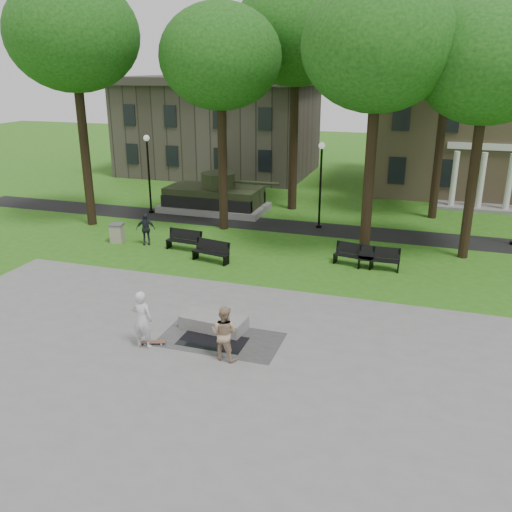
{
  "coord_description": "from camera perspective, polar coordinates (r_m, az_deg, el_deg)",
  "views": [
    {
      "loc": [
        6.17,
        -16.53,
        8.51
      ],
      "look_at": [
        -0.11,
        2.8,
        1.4
      ],
      "focal_mm": 38.0,
      "sensor_mm": 36.0,
      "label": 1
    }
  ],
  "objects": [
    {
      "name": "ground",
      "position": [
        19.59,
        -2.23,
        -6.48
      ],
      "size": [
        120.0,
        120.0,
        0.0
      ],
      "primitive_type": "plane",
      "color": "#2A6016",
      "rests_on": "ground"
    },
    {
      "name": "skateboard",
      "position": [
        18.09,
        -10.75,
        -8.96
      ],
      "size": [
        0.8,
        0.46,
        0.07
      ],
      "primitive_type": "cube",
      "rotation": [
        0.0,
        0.0,
        0.35
      ],
      "color": "brown",
      "rests_on": "plaza"
    },
    {
      "name": "lamp_mid",
      "position": [
        29.94,
        6.82,
        8.13
      ],
      "size": [
        0.36,
        0.36,
        4.73
      ],
      "color": "black",
      "rests_on": "ground"
    },
    {
      "name": "footpath",
      "position": [
        30.41,
        5.58,
        2.94
      ],
      "size": [
        44.0,
        2.6,
        0.01
      ],
      "primitive_type": "cube",
      "color": "black",
      "rests_on": "ground"
    },
    {
      "name": "concrete_block",
      "position": [
        18.72,
        -4.45,
        -6.98
      ],
      "size": [
        2.29,
        1.21,
        0.45
      ],
      "primitive_type": "cube",
      "rotation": [
        0.0,
        0.0,
        -0.1
      ],
      "color": "gray",
      "rests_on": "plaza"
    },
    {
      "name": "tree_4",
      "position": [
        33.6,
        4.22,
        22.44
      ],
      "size": [
        7.2,
        7.2,
        13.5
      ],
      "color": "black",
      "rests_on": "ground"
    },
    {
      "name": "tank_monument",
      "position": [
        33.92,
        -4.37,
        6.18
      ],
      "size": [
        7.45,
        3.4,
        2.4
      ],
      "color": "gray",
      "rests_on": "ground"
    },
    {
      "name": "tree_1",
      "position": [
        29.07,
        -3.76,
        20.11
      ],
      "size": [
        6.2,
        6.2,
        11.63
      ],
      "color": "black",
      "rests_on": "ground"
    },
    {
      "name": "friend_watching",
      "position": [
        16.59,
        -3.38,
        -8.09
      ],
      "size": [
        0.92,
        0.76,
        1.75
      ],
      "primitive_type": "imported",
      "rotation": [
        0.0,
        0.0,
        3.03
      ],
      "color": "tan",
      "rests_on": "plaza"
    },
    {
      "name": "park_bench_1",
      "position": [
        25.0,
        -4.74,
        0.58
      ],
      "size": [
        1.85,
        0.87,
        1.0
      ],
      "rotation": [
        0.0,
        0.0,
        -0.2
      ],
      "color": "black",
      "rests_on": "ground"
    },
    {
      "name": "tree_3",
      "position": [
        26.1,
        23.22,
        18.01
      ],
      "size": [
        6.0,
        6.0,
        11.19
      ],
      "color": "black",
      "rests_on": "ground"
    },
    {
      "name": "park_bench_3",
      "position": [
        24.57,
        12.84,
        -0.19
      ],
      "size": [
        1.81,
        0.56,
        1.0
      ],
      "rotation": [
        0.0,
        0.0,
        0.02
      ],
      "color": "black",
      "rests_on": "ground"
    },
    {
      "name": "building_right",
      "position": [
        42.91,
        23.59,
        12.15
      ],
      "size": [
        17.0,
        12.0,
        8.6
      ],
      "color": "#9E8460",
      "rests_on": "ground"
    },
    {
      "name": "tree_5",
      "position": [
        33.06,
        19.84,
        20.23
      ],
      "size": [
        6.4,
        6.4,
        12.44
      ],
      "color": "black",
      "rests_on": "ground"
    },
    {
      "name": "park_bench_2",
      "position": [
        24.83,
        10.26,
        0.19
      ],
      "size": [
        1.85,
        0.86,
        1.0
      ],
      "rotation": [
        0.0,
        0.0,
        -0.19
      ],
      "color": "black",
      "rests_on": "ground"
    },
    {
      "name": "skateboarder",
      "position": [
        17.56,
        -11.89,
        -6.55
      ],
      "size": [
        0.71,
        0.47,
        1.93
      ],
      "primitive_type": "imported",
      "rotation": [
        0.0,
        0.0,
        3.13
      ],
      "color": "silver",
      "rests_on": "plaza"
    },
    {
      "name": "lamp_left",
      "position": [
        33.55,
        -11.25,
        9.1
      ],
      "size": [
        0.36,
        0.36,
        4.73
      ],
      "color": "black",
      "rests_on": "ground"
    },
    {
      "name": "puddle",
      "position": [
        18.01,
        -4.6,
        -8.92
      ],
      "size": [
        2.2,
        1.2,
        0.0
      ],
      "primitive_type": "cube",
      "color": "black",
      "rests_on": "plaza"
    },
    {
      "name": "trash_bin",
      "position": [
        28.64,
        -14.41,
        2.38
      ],
      "size": [
        0.78,
        0.78,
        0.96
      ],
      "rotation": [
        0.0,
        0.0,
        0.21
      ],
      "color": "gray",
      "rests_on": "ground"
    },
    {
      "name": "plaza",
      "position": [
        15.6,
        -8.75,
        -13.99
      ],
      "size": [
        22.0,
        16.0,
        0.02
      ],
      "primitive_type": "cube",
      "color": "gray",
      "rests_on": "ground"
    },
    {
      "name": "tree_0",
      "position": [
        31.38,
        -18.71,
        21.12
      ],
      "size": [
        6.8,
        6.8,
        12.97
      ],
      "color": "black",
      "rests_on": "ground"
    },
    {
      "name": "park_bench_0",
      "position": [
        26.77,
        -7.55,
        1.75
      ],
      "size": [
        1.83,
        0.68,
        1.0
      ],
      "rotation": [
        0.0,
        0.0,
        -0.09
      ],
      "color": "black",
      "rests_on": "ground"
    },
    {
      "name": "building_left",
      "position": [
        46.59,
        -3.83,
        13.19
      ],
      "size": [
        15.0,
        10.0,
        7.2
      ],
      "primitive_type": "cube",
      "color": "#4C443D",
      "rests_on": "ground"
    },
    {
      "name": "pedestrian_walker",
      "position": [
        27.81,
        -11.55,
        2.79
      ],
      "size": [
        1.02,
        0.74,
        1.61
      ],
      "primitive_type": "imported",
      "rotation": [
        0.0,
        0.0,
        0.41
      ],
      "color": "#21262D",
      "rests_on": "ground"
    },
    {
      "name": "tree_2",
      "position": [
        25.19,
        12.74,
        20.67
      ],
      "size": [
        6.6,
        6.6,
        12.16
      ],
      "color": "black",
      "rests_on": "ground"
    }
  ]
}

